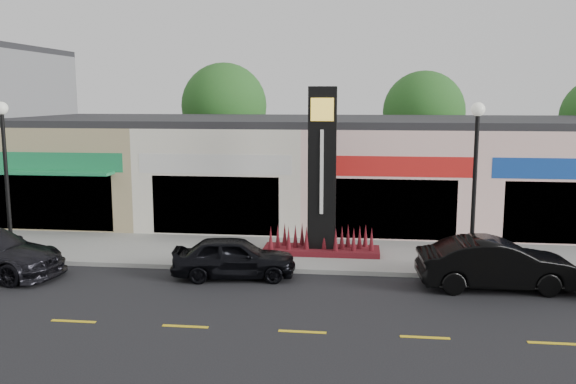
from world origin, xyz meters
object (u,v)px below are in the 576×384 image
lamp_west_near (5,163)px  car_black_conv (496,264)px  lamp_east_near (475,170)px  car_black_sedan (234,257)px  pylon_sign (322,196)px

lamp_west_near → car_black_conv: (16.51, -1.33, -2.71)m
lamp_west_near → car_black_conv: size_ratio=1.17×
lamp_east_near → car_black_conv: bearing=-69.1°
lamp_west_near → car_black_sedan: (8.37, -1.16, -2.80)m
car_black_sedan → pylon_sign: bearing=-50.1°
lamp_west_near → lamp_east_near: (16.00, 0.00, 0.00)m
pylon_sign → lamp_east_near: bearing=-18.7°
car_black_sedan → car_black_conv: car_black_conv is taller
lamp_east_near → car_black_sedan: bearing=-171.3°
lamp_east_near → pylon_sign: size_ratio=0.91×
car_black_sedan → lamp_east_near: bearing=-88.8°
lamp_east_near → car_black_conv: lamp_east_near is taller
lamp_west_near → car_black_sedan: lamp_west_near is taller
lamp_east_near → car_black_sedan: 8.21m
lamp_east_near → car_black_sedan: (-7.63, -1.16, -2.80)m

